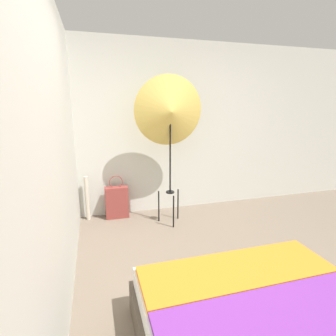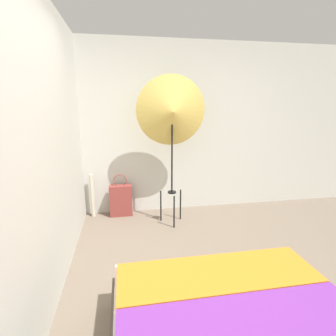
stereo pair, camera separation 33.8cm
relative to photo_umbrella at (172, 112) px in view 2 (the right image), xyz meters
name	(u,v)px [view 2 (the right image)]	position (x,y,z in m)	size (l,w,h in m)	color
ground_plane	(222,302)	(0.13, -1.65, -1.57)	(14.00, 14.00, 0.00)	#756656
wall_back	(174,129)	(0.13, 0.55, -0.27)	(8.00, 0.05, 2.60)	beige
wall_side_left	(60,141)	(-1.29, -0.65, -0.27)	(0.05, 8.00, 2.60)	beige
photo_umbrella	(172,112)	(0.00, 0.00, 0.00)	(0.94, 0.30, 2.06)	black
tote_bag	(121,200)	(-0.72, 0.38, -1.33)	(0.34, 0.15, 0.65)	brown
paper_roll	(92,196)	(-1.14, 0.42, -1.24)	(0.06, 0.06, 0.66)	beige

